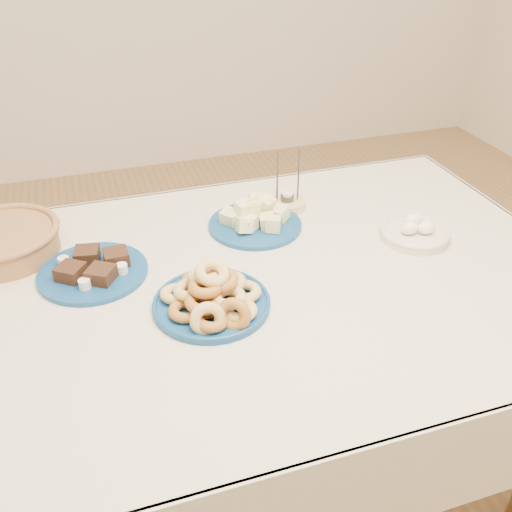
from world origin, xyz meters
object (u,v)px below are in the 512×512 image
melon_plate (255,219)px  egg_bowl (415,232)px  candle_holder (287,203)px  donut_platter (212,297)px  dining_table (250,312)px  wicker_basket (2,240)px  brownie_plate (93,270)px

melon_plate → egg_bowl: (0.40, -0.20, -0.01)m
candle_holder → egg_bowl: bearing=-46.0°
donut_platter → egg_bowl: 0.63m
dining_table → egg_bowl: bearing=5.2°
melon_plate → candle_holder: 0.16m
dining_table → wicker_basket: bearing=151.8°
melon_plate → brownie_plate: size_ratio=0.87×
candle_holder → egg_bowl: 0.39m
melon_plate → egg_bowl: melon_plate is taller
brownie_plate → wicker_basket: bearing=141.5°
brownie_plate → candle_holder: 0.62m
brownie_plate → egg_bowl: egg_bowl is taller
donut_platter → wicker_basket: (-0.47, 0.40, 0.01)m
candle_holder → egg_bowl: (0.27, -0.28, 0.00)m
brownie_plate → egg_bowl: 0.87m
brownie_plate → wicker_basket: 0.28m
donut_platter → egg_bowl: donut_platter is taller
brownie_plate → egg_bowl: bearing=-6.4°
wicker_basket → egg_bowl: bearing=-13.9°
dining_table → egg_bowl: 0.51m
melon_plate → brownie_plate: melon_plate is taller
donut_platter → dining_table: bearing=35.8°
candle_holder → donut_platter: bearing=-129.6°
candle_holder → brownie_plate: bearing=-162.6°
donut_platter → brownie_plate: (-0.25, 0.23, -0.02)m
brownie_plate → candle_holder: (0.59, 0.19, 0.00)m
dining_table → melon_plate: size_ratio=5.74×
candle_holder → wicker_basket: bearing=-179.0°
donut_platter → brownie_plate: donut_platter is taller
donut_platter → wicker_basket: 0.61m
dining_table → candle_holder: (0.22, 0.33, 0.12)m
dining_table → egg_bowl: (0.50, 0.05, 0.13)m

